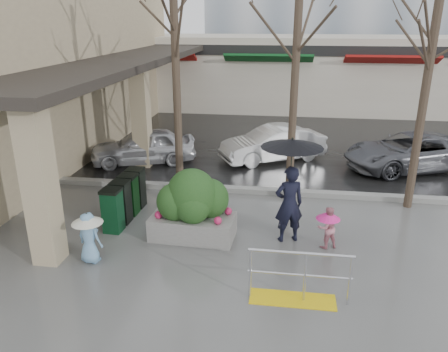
% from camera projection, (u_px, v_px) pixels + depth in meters
% --- Properties ---
extents(ground, '(120.00, 120.00, 0.00)m').
position_uv_depth(ground, '(232.00, 261.00, 9.46)').
color(ground, '#51514F').
rests_on(ground, ground).
extents(street_asphalt, '(120.00, 36.00, 0.01)m').
position_uv_depth(street_asphalt, '(272.00, 95.00, 29.92)').
color(street_asphalt, black).
rests_on(street_asphalt, ground).
extents(curb, '(120.00, 0.30, 0.15)m').
position_uv_depth(curb, '(248.00, 190.00, 13.15)').
color(curb, gray).
rests_on(curb, ground).
extents(near_building, '(6.00, 18.00, 8.00)m').
position_uv_depth(near_building, '(26.00, 44.00, 16.73)').
color(near_building, tan).
rests_on(near_building, ground).
extents(canopy_slab, '(2.80, 18.00, 0.25)m').
position_uv_depth(canopy_slab, '(132.00, 56.00, 16.30)').
color(canopy_slab, '#2D2823').
rests_on(canopy_slab, pillar_front).
extents(pillar_front, '(0.55, 0.55, 3.50)m').
position_uv_depth(pillar_front, '(40.00, 185.00, 8.91)').
color(pillar_front, tan).
rests_on(pillar_front, ground).
extents(pillar_back, '(0.55, 0.55, 3.50)m').
position_uv_depth(pillar_back, '(141.00, 117.00, 14.96)').
color(pillar_back, tan).
rests_on(pillar_back, ground).
extents(storefront_row, '(34.00, 6.74, 4.00)m').
position_uv_depth(storefront_row, '(305.00, 72.00, 25.21)').
color(storefront_row, beige).
rests_on(storefront_row, ground).
extents(handrail, '(1.90, 0.50, 1.03)m').
position_uv_depth(handrail, '(297.00, 283.00, 8.03)').
color(handrail, yellow).
rests_on(handrail, ground).
extents(tree_west, '(3.20, 3.20, 6.80)m').
position_uv_depth(tree_west, '(174.00, 13.00, 11.33)').
color(tree_west, '#382B21').
rests_on(tree_west, ground).
extents(tree_midwest, '(3.20, 3.20, 7.00)m').
position_uv_depth(tree_midwest, '(299.00, 6.00, 10.86)').
color(tree_midwest, '#382B21').
rests_on(tree_midwest, ground).
extents(tree_mideast, '(3.20, 3.20, 6.50)m').
position_uv_depth(tree_mideast, '(436.00, 22.00, 10.54)').
color(tree_mideast, '#382B21').
rests_on(tree_mideast, ground).
extents(woman, '(1.40, 1.40, 2.51)m').
position_uv_depth(woman, '(290.00, 181.00, 9.85)').
color(woman, black).
rests_on(woman, ground).
extents(child_pink, '(0.59, 0.55, 0.99)m').
position_uv_depth(child_pink, '(328.00, 225.00, 9.85)').
color(child_pink, '#CF7E8E').
rests_on(child_pink, ground).
extents(child_blue, '(0.66, 0.66, 1.15)m').
position_uv_depth(child_blue, '(89.00, 233.00, 9.22)').
color(child_blue, '#72A2CB').
rests_on(child_blue, ground).
extents(planter, '(2.02, 1.17, 1.72)m').
position_uv_depth(planter, '(193.00, 205.00, 10.23)').
color(planter, slate).
rests_on(planter, ground).
extents(news_boxes, '(0.54, 2.00, 1.11)m').
position_uv_depth(news_boxes, '(125.00, 198.00, 11.33)').
color(news_boxes, '#0E3E20').
rests_on(news_boxes, ground).
extents(car_a, '(3.98, 2.65, 1.26)m').
position_uv_depth(car_a, '(143.00, 146.00, 15.65)').
color(car_a, silver).
rests_on(car_a, ground).
extents(car_b, '(3.99, 3.01, 1.26)m').
position_uv_depth(car_b, '(273.00, 144.00, 15.94)').
color(car_b, white).
rests_on(car_b, ground).
extents(car_c, '(4.98, 3.53, 1.26)m').
position_uv_depth(car_c, '(411.00, 152.00, 15.01)').
color(car_c, '#5A5B62').
rests_on(car_c, ground).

